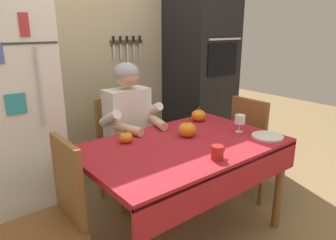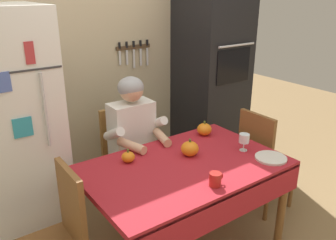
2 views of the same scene
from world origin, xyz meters
name	(u,v)px [view 2 (image 2 of 2)]	position (x,y,z in m)	size (l,w,h in m)	color
back_wall_assembly	(106,57)	(0.05, 1.35, 1.30)	(3.70, 0.13, 2.60)	#BCAD89
refrigerator	(8,135)	(-0.95, 0.96, 0.90)	(0.68, 0.71, 1.80)	white
wall_oven	(211,76)	(1.05, 1.00, 1.05)	(0.60, 0.64, 2.10)	black
dining_table	(186,176)	(0.00, 0.08, 0.66)	(1.40, 0.90, 0.74)	brown
chair_behind_person	(126,155)	(-0.04, 0.87, 0.51)	(0.40, 0.40, 0.93)	#9E6B33
seated_person	(136,139)	(-0.04, 0.68, 0.74)	(0.47, 0.55, 1.25)	#38384C
chair_right_side	(262,157)	(0.90, 0.14, 0.51)	(0.40, 0.40, 0.93)	brown
chair_left_side	(58,236)	(-0.90, 0.16, 0.51)	(0.40, 0.40, 0.93)	brown
coffee_mug	(215,179)	(-0.02, -0.24, 0.78)	(0.10, 0.08, 0.09)	#B2231E
wine_glass	(244,139)	(0.50, 0.01, 0.84)	(0.08, 0.08, 0.13)	white
pumpkin_large	(128,157)	(-0.30, 0.36, 0.78)	(0.10, 0.10, 0.10)	orange
pumpkin_medium	(204,129)	(0.46, 0.41, 0.79)	(0.12, 0.12, 0.12)	orange
pumpkin_small	(190,149)	(0.12, 0.18, 0.79)	(0.13, 0.13, 0.13)	orange
serving_tray	(271,158)	(0.56, -0.20, 0.75)	(0.23, 0.23, 0.02)	silver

